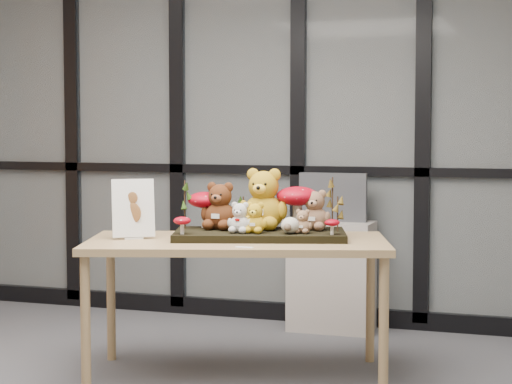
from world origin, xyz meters
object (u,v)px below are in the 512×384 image
(bear_small_yellow, at_px, (255,216))
(mushroom_back_right, at_px, (297,205))
(bear_tan_back, at_px, (315,208))
(plush_cream_hedgehog, at_px, (290,225))
(bear_white_bow, at_px, (240,216))
(bear_beige_small, at_px, (303,220))
(mushroom_front_right, at_px, (332,226))
(monitor, at_px, (333,197))
(sign_holder, at_px, (133,211))
(mushroom_back_left, at_px, (205,208))
(bear_pooh_yellow, at_px, (264,196))
(bear_brown_medium, at_px, (220,203))
(mushroom_front_left, at_px, (182,225))
(diorama_tray, at_px, (260,235))
(display_table, at_px, (237,252))
(cabinet, at_px, (332,276))

(bear_small_yellow, height_order, mushroom_back_right, mushroom_back_right)
(bear_tan_back, distance_m, plush_cream_hedgehog, 0.23)
(bear_white_bow, distance_m, bear_beige_small, 0.33)
(bear_tan_back, xyz_separation_m, mushroom_front_right, (0.14, -0.18, -0.08))
(mushroom_back_right, bearing_deg, bear_tan_back, -11.17)
(mushroom_front_right, height_order, monitor, monitor)
(mushroom_back_right, distance_m, monitor, 1.04)
(bear_beige_small, distance_m, monitor, 1.24)
(sign_holder, xyz_separation_m, monitor, (0.74, 1.45, -0.02))
(bear_tan_back, relative_size, mushroom_back_left, 1.10)
(mushroom_front_right, bearing_deg, bear_pooh_yellow, 161.79)
(plush_cream_hedgehog, bearing_deg, bear_pooh_yellow, 122.86)
(bear_brown_medium, distance_m, plush_cream_hedgehog, 0.44)
(bear_tan_back, height_order, mushroom_front_right, bear_tan_back)
(plush_cream_hedgehog, xyz_separation_m, monitor, (-0.09, 1.27, 0.05))
(bear_brown_medium, xyz_separation_m, bear_beige_small, (0.48, -0.04, -0.07))
(bear_pooh_yellow, distance_m, mushroom_front_left, 0.52)
(diorama_tray, xyz_separation_m, bear_white_bow, (-0.07, -0.11, 0.11))
(bear_white_bow, relative_size, mushroom_front_left, 1.78)
(mushroom_back_left, xyz_separation_m, sign_holder, (-0.30, -0.30, 0.00))
(diorama_tray, height_order, bear_brown_medium, bear_brown_medium)
(plush_cream_hedgehog, distance_m, sign_holder, 0.85)
(bear_beige_small, bearing_deg, bear_tan_back, 66.50)
(plush_cream_hedgehog, height_order, mushroom_front_right, plush_cream_hedgehog)
(bear_white_bow, relative_size, mushroom_back_left, 0.82)
(bear_white_bow, distance_m, mushroom_front_right, 0.49)
(display_table, relative_size, cabinet, 2.43)
(bear_small_yellow, xyz_separation_m, mushroom_back_left, (-0.35, 0.15, 0.02))
(diorama_tray, bearing_deg, cabinet, 67.81)
(bear_small_yellow, distance_m, mushroom_back_right, 0.31)
(bear_pooh_yellow, distance_m, bear_white_bow, 0.25)
(bear_white_bow, bearing_deg, mushroom_back_left, 129.93)
(display_table, distance_m, bear_tan_back, 0.49)
(bear_pooh_yellow, relative_size, bear_small_yellow, 2.04)
(mushroom_front_right, bearing_deg, mushroom_back_left, 172.96)
(display_table, relative_size, bear_pooh_yellow, 4.78)
(display_table, xyz_separation_m, diorama_tray, (0.10, 0.09, 0.09))
(bear_pooh_yellow, relative_size, mushroom_back_right, 1.42)
(mushroom_back_left, bearing_deg, sign_holder, -134.42)
(mushroom_back_right, bearing_deg, plush_cream_hedgehog, -83.12)
(diorama_tray, xyz_separation_m, sign_holder, (-0.64, -0.24, 0.13))
(display_table, distance_m, sign_holder, 0.60)
(mushroom_front_left, bearing_deg, bear_beige_small, 22.39)
(display_table, distance_m, bear_small_yellow, 0.22)
(mushroom_back_left, distance_m, mushroom_back_right, 0.52)
(display_table, relative_size, bear_tan_back, 7.26)
(monitor, bearing_deg, bear_small_yellow, -94.40)
(diorama_tray, relative_size, plush_cream_hedgehog, 9.53)
(diorama_tray, relative_size, sign_holder, 2.85)
(bear_pooh_yellow, xyz_separation_m, mushroom_front_right, (0.42, -0.14, -0.14))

